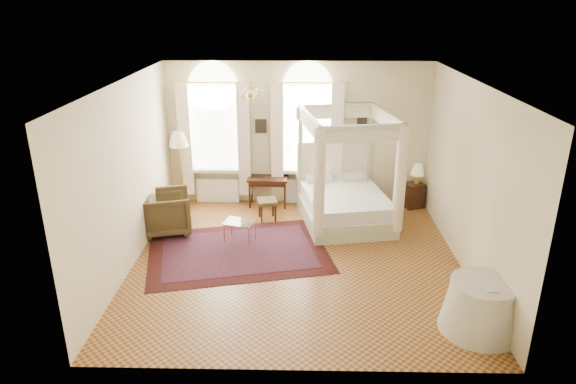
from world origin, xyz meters
name	(u,v)px	position (x,y,z in m)	size (l,w,h in m)	color
ground	(297,261)	(0.00, 0.00, 0.00)	(6.00, 6.00, 0.00)	#9F692E
room_walls	(297,159)	(0.00, 0.00, 1.98)	(6.00, 6.00, 6.00)	beige
window_left	(215,142)	(-1.90, 2.87, 1.49)	(1.62, 0.27, 3.29)	white
window_right	(307,143)	(0.20, 2.87, 1.49)	(1.62, 0.27, 3.29)	white
chandelier	(250,93)	(-0.90, 1.20, 2.91)	(0.51, 0.45, 0.50)	gold
wall_pictures	(302,124)	(0.09, 2.97, 1.89)	(2.54, 0.03, 0.39)	black
canopy_bed	(345,198)	(1.03, 1.81, 0.55)	(2.16, 2.49, 2.40)	#BAC19D
nightstand	(413,195)	(2.70, 2.70, 0.29)	(0.41, 0.37, 0.58)	#35190E
nightstand_lamp	(418,171)	(2.75, 2.72, 0.88)	(0.31, 0.31, 0.45)	gold
writing_desk	(268,182)	(-0.69, 2.70, 0.60)	(0.95, 0.52, 0.70)	#35190E
laptop	(259,176)	(-0.91, 2.77, 0.71)	(0.30, 0.19, 0.02)	black
stool	(267,203)	(-0.66, 1.89, 0.39)	(0.49, 0.49, 0.47)	#4F4021
armchair	(167,212)	(-2.70, 1.22, 0.44)	(0.94, 0.97, 0.88)	#41341B
coffee_table	(240,224)	(-1.15, 0.82, 0.38)	(0.71, 0.59, 0.42)	white
floor_lamp	(179,143)	(-2.70, 2.70, 1.51)	(0.46, 0.46, 1.77)	gold
oriental_rug	(238,251)	(-1.14, 0.35, 0.01)	(3.84, 3.12, 0.01)	#3D100E
side_table	(481,307)	(2.70, -2.04, 0.39)	(1.16, 1.16, 0.79)	beige
book	(484,287)	(2.64, -2.20, 0.80)	(0.18, 0.25, 0.02)	black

